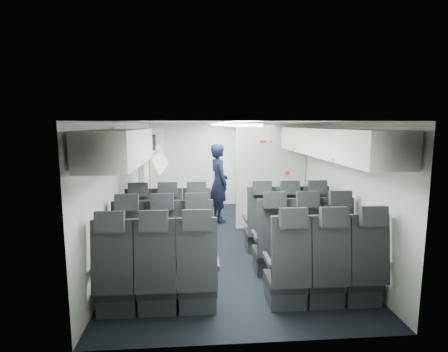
{
  "coord_description": "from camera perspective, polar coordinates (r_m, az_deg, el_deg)",
  "views": [
    {
      "loc": [
        -0.52,
        -6.1,
        2.12
      ],
      "look_at": [
        0.0,
        0.4,
        1.15
      ],
      "focal_mm": 28.0,
      "sensor_mm": 36.0,
      "label": 1
    }
  ],
  "objects": [
    {
      "name": "cabin_shell",
      "position": [
        6.21,
        0.29,
        -0.78
      ],
      "size": [
        3.41,
        6.01,
        2.16
      ],
      "color": "black",
      "rests_on": "ground"
    },
    {
      "name": "seat_row_front",
      "position": [
        5.85,
        0.73,
        -8.6
      ],
      "size": [
        3.33,
        0.56,
        1.24
      ],
      "color": "#242427",
      "rests_on": "cabin_shell"
    },
    {
      "name": "seat_row_mid",
      "position": [
        5.0,
        1.69,
        -11.62
      ],
      "size": [
        3.33,
        0.56,
        1.24
      ],
      "color": "#242427",
      "rests_on": "cabin_shell"
    },
    {
      "name": "seat_row_rear",
      "position": [
        4.17,
        3.08,
        -15.84
      ],
      "size": [
        3.33,
        0.56,
        1.24
      ],
      "color": "#242427",
      "rests_on": "cabin_shell"
    },
    {
      "name": "overhead_bin_left_rear",
      "position": [
        4.21,
        -16.71,
        4.55
      ],
      "size": [
        0.53,
        1.8,
        0.4
      ],
      "color": "silver",
      "rests_on": "cabin_shell"
    },
    {
      "name": "overhead_bin_left_front_open",
      "position": [
        5.94,
        -13.54,
        4.52
      ],
      "size": [
        0.64,
        1.7,
        0.72
      ],
      "color": "#9E9E93",
      "rests_on": "cabin_shell"
    },
    {
      "name": "overhead_bin_right_rear",
      "position": [
        4.54,
        20.52,
        4.63
      ],
      "size": [
        0.53,
        1.8,
        0.4
      ],
      "color": "silver",
      "rests_on": "cabin_shell"
    },
    {
      "name": "overhead_bin_right_front",
      "position": [
        6.16,
        13.65,
        5.8
      ],
      "size": [
        0.53,
        1.7,
        0.4
      ],
      "color": "silver",
      "rests_on": "cabin_shell"
    },
    {
      "name": "bulkhead_partition",
      "position": [
        7.14,
        7.61,
        -0.03
      ],
      "size": [
        1.4,
        0.15,
        2.13
      ],
      "color": "silver",
      "rests_on": "cabin_shell"
    },
    {
      "name": "galley_unit",
      "position": [
        9.02,
        4.86,
        0.98
      ],
      "size": [
        0.85,
        0.52,
        1.9
      ],
      "color": "#939399",
      "rests_on": "cabin_shell"
    },
    {
      "name": "boarding_door",
      "position": [
        7.82,
        -12.73,
        -0.31
      ],
      "size": [
        0.12,
        1.27,
        1.86
      ],
      "color": "silver",
      "rests_on": "cabin_shell"
    },
    {
      "name": "flight_attendant",
      "position": [
        7.61,
        -0.86,
        -1.11
      ],
      "size": [
        0.57,
        0.71,
        1.71
      ],
      "primitive_type": "imported",
      "rotation": [
        0.0,
        0.0,
        1.85
      ],
      "color": "black",
      "rests_on": "ground"
    },
    {
      "name": "carry_on_bag",
      "position": [
        5.7,
        -13.46,
        5.3
      ],
      "size": [
        0.45,
        0.34,
        0.25
      ],
      "primitive_type": "cube",
      "rotation": [
        0.0,
        0.0,
        -0.13
      ],
      "color": "black",
      "rests_on": "overhead_bin_left_front_open"
    },
    {
      "name": "papers",
      "position": [
        7.54,
        0.6,
        0.67
      ],
      "size": [
        0.18,
        0.06,
        0.13
      ],
      "primitive_type": "cube",
      "rotation": [
        0.0,
        0.0,
        0.24
      ],
      "color": "white",
      "rests_on": "flight_attendant"
    }
  ]
}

